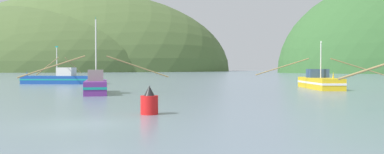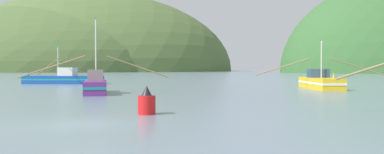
{
  "view_description": "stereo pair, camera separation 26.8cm",
  "coord_description": "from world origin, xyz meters",
  "px_view_note": "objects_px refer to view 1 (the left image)",
  "views": [
    {
      "loc": [
        6.75,
        -15.33,
        2.31
      ],
      "look_at": [
        0.99,
        23.34,
        1.4
      ],
      "focal_mm": 37.16,
      "sensor_mm": 36.0,
      "label": 1
    },
    {
      "loc": [
        7.01,
        -15.29,
        2.31
      ],
      "look_at": [
        0.99,
        23.34,
        1.4
      ],
      "focal_mm": 37.16,
      "sensor_mm": 36.0,
      "label": 2
    }
  ],
  "objects_px": {
    "fishing_boat_yellow": "(319,82)",
    "fishing_boat_purple": "(96,85)",
    "channel_buoy": "(149,103)",
    "fishing_boat_blue": "(63,79)"
  },
  "relations": [
    {
      "from": "fishing_boat_yellow",
      "to": "fishing_boat_purple",
      "type": "distance_m",
      "value": 24.33
    },
    {
      "from": "fishing_boat_yellow",
      "to": "channel_buoy",
      "type": "relative_size",
      "value": 9.85
    },
    {
      "from": "fishing_boat_purple",
      "to": "channel_buoy",
      "type": "xyz_separation_m",
      "value": [
        8.79,
        -14.83,
        -0.14
      ]
    },
    {
      "from": "fishing_boat_purple",
      "to": "fishing_boat_blue",
      "type": "relative_size",
      "value": 0.76
    },
    {
      "from": "fishing_boat_yellow",
      "to": "channel_buoy",
      "type": "height_order",
      "value": "fishing_boat_yellow"
    },
    {
      "from": "fishing_boat_purple",
      "to": "fishing_boat_blue",
      "type": "distance_m",
      "value": 23.5
    },
    {
      "from": "fishing_boat_blue",
      "to": "channel_buoy",
      "type": "relative_size",
      "value": 11.4
    },
    {
      "from": "fishing_boat_yellow",
      "to": "fishing_boat_purple",
      "type": "xyz_separation_m",
      "value": [
        -21.3,
        -11.76,
        -0.01
      ]
    },
    {
      "from": "fishing_boat_yellow",
      "to": "fishing_boat_blue",
      "type": "bearing_deg",
      "value": -109.94
    },
    {
      "from": "fishing_boat_yellow",
      "to": "fishing_boat_purple",
      "type": "height_order",
      "value": "fishing_boat_purple"
    }
  ]
}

